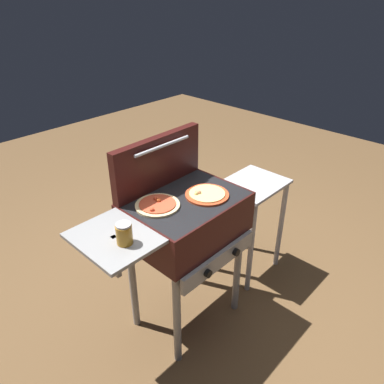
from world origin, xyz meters
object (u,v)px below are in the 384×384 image
(pizza_cheese, at_px, (207,194))
(pizza_pepperoni, at_px, (157,205))
(grill, at_px, (185,222))
(sauce_jar, at_px, (124,234))
(prep_table, at_px, (251,209))

(pizza_cheese, xyz_separation_m, pizza_pepperoni, (-0.26, 0.12, 0.00))
(grill, bearing_deg, sauce_jar, -171.03)
(pizza_pepperoni, bearing_deg, pizza_cheese, -23.89)
(pizza_cheese, height_order, prep_table, pizza_cheese)
(pizza_pepperoni, distance_m, sauce_jar, 0.34)
(pizza_cheese, bearing_deg, grill, 152.76)
(sauce_jar, bearing_deg, pizza_cheese, 1.28)
(grill, distance_m, prep_table, 0.71)
(grill, xyz_separation_m, sauce_jar, (-0.46, -0.07, 0.19))
(pizza_pepperoni, distance_m, prep_table, 0.90)
(grill, bearing_deg, pizza_cheese, -27.24)
(grill, bearing_deg, pizza_pepperoni, 158.88)
(grill, height_order, sauce_jar, sauce_jar)
(pizza_cheese, relative_size, prep_table, 0.33)
(pizza_cheese, xyz_separation_m, prep_table, (0.56, 0.06, -0.38))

